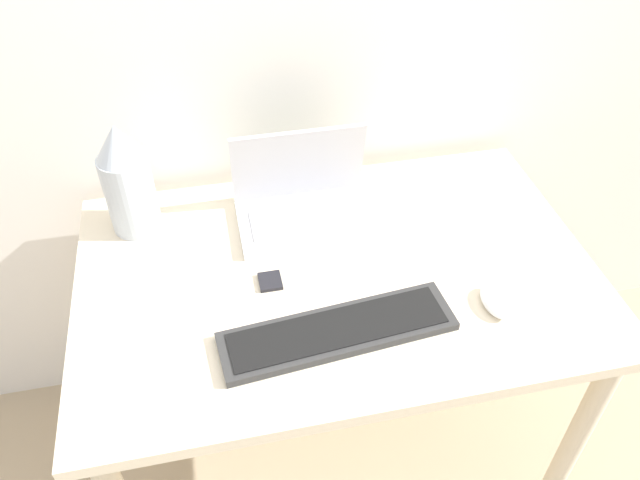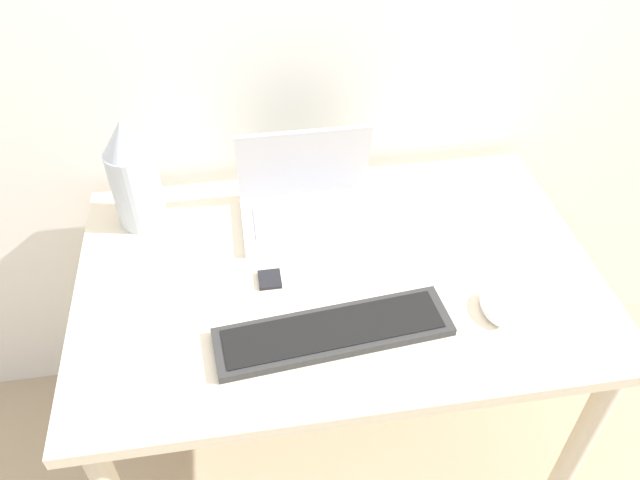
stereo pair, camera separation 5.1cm
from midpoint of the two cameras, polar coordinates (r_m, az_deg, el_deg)
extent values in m
cube|color=beige|center=(1.39, 2.65, -3.21)|extent=(1.14, 0.74, 0.03)
cylinder|color=beige|center=(1.68, 22.84, -17.89)|extent=(0.05, 0.05, 0.73)
cylinder|color=beige|center=(1.89, -15.17, -6.28)|extent=(0.05, 0.05, 0.73)
cylinder|color=beige|center=(2.00, 15.12, -2.85)|extent=(0.05, 0.05, 0.73)
cube|color=silver|center=(1.49, -0.05, 1.84)|extent=(0.32, 0.20, 0.02)
cube|color=#B7B7BC|center=(1.47, 0.01, 1.93)|extent=(0.26, 0.11, 0.00)
cube|color=silver|center=(1.48, -0.53, 6.99)|extent=(0.32, 0.04, 0.20)
cube|color=black|center=(1.49, -0.59, 7.29)|extent=(0.28, 0.03, 0.17)
cube|color=#2D2D2D|center=(1.25, 2.40, -8.42)|extent=(0.48, 0.17, 0.02)
cube|color=black|center=(1.24, 2.42, -8.12)|extent=(0.44, 0.14, 0.00)
ellipsoid|color=white|center=(1.34, 16.75, -5.99)|extent=(0.06, 0.10, 0.03)
cylinder|color=silver|center=(1.50, -15.52, 4.66)|extent=(0.11, 0.11, 0.19)
cone|color=silver|center=(1.42, -16.53, 9.07)|extent=(0.11, 0.11, 0.08)
cube|color=black|center=(1.35, -3.55, -3.63)|extent=(0.05, 0.05, 0.01)
camera|label=1|loc=(0.03, -88.89, 1.01)|focal=35.00mm
camera|label=2|loc=(0.03, 91.11, -1.01)|focal=35.00mm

